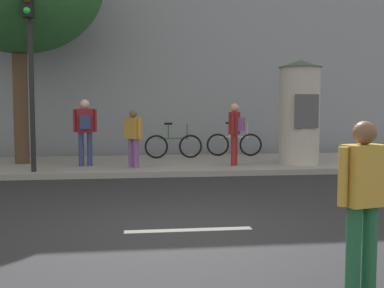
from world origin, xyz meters
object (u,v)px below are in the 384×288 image
Objects in this scene: poster_column at (299,112)px; pedestrian_in_dark_shirt at (235,129)px; pedestrian_tallest at (363,194)px; bicycle_leaning at (234,144)px; traffic_light at (30,48)px; pedestrian_in_light_jacket at (85,126)px; bicycle_upright at (173,146)px; pedestrian_near_pole at (133,134)px.

pedestrian_in_dark_shirt is at bearing -175.91° from poster_column.
pedestrian_tallest is 10.81m from bicycle_leaning.
traffic_light is 6.93m from bicycle_leaning.
bicycle_upright is (2.49, 1.64, -0.67)m from pedestrian_in_light_jacket.
bicycle_upright is (-3.32, 1.84, -1.05)m from poster_column.
pedestrian_tallest is 9.33m from pedestrian_in_light_jacket.
pedestrian_in_dark_shirt is at bearing 8.23° from traffic_light.
poster_column is (6.96, 0.87, -1.52)m from traffic_light.
traffic_light is 2.65× the size of pedestrian_in_dark_shirt.
pedestrian_in_light_jacket is at bearing -155.39° from bicycle_leaning.
poster_column reaches higher than bicycle_leaning.
pedestrian_in_light_jacket reaches higher than pedestrian_in_dark_shirt.
pedestrian_tallest is 0.91× the size of bicycle_upright.
pedestrian_in_dark_shirt is at bearing -4.79° from pedestrian_in_light_jacket.
pedestrian_in_light_jacket is 1.00× the size of bicycle_upright.
poster_column is 5.83m from pedestrian_in_light_jacket.
pedestrian_tallest is 10.38m from bicycle_upright.
poster_column is at bearing 73.97° from pedestrian_tallest.
poster_column reaches higher than pedestrian_in_dark_shirt.
pedestrian_near_pole is at bearing 13.68° from traffic_light.
pedestrian_in_light_jacket is at bearing 178.00° from poster_column.
bicycle_leaning is (1.11, 10.75, -0.39)m from pedestrian_tallest.
pedestrian_in_dark_shirt is 2.51m from bicycle_leaning.
pedestrian_in_light_jacket is at bearing -146.65° from bicycle_upright.
poster_column is 8.86m from pedestrian_tallest.
pedestrian_near_pole is (-2.10, 8.21, 0.10)m from pedestrian_tallest.
bicycle_upright is (3.64, 2.72, -2.57)m from traffic_light.
traffic_light is 9.12m from pedestrian_tallest.
pedestrian_tallest is 8.47m from pedestrian_near_pole.
traffic_light reaches higher than pedestrian_tallest.
bicycle_leaning is (0.50, 2.39, -0.60)m from pedestrian_in_dark_shirt.
pedestrian_in_dark_shirt reaches higher than pedestrian_near_pole.
pedestrian_in_dark_shirt is at bearing -101.73° from bicycle_leaning.
traffic_light reaches higher than poster_column.
bicycle_leaning is at bearing 24.61° from pedestrian_in_light_jacket.
pedestrian_near_pole is 2.72m from pedestrian_in_dark_shirt.
pedestrian_in_light_jacket is at bearing 175.21° from pedestrian_in_dark_shirt.
bicycle_leaning is at bearing 38.33° from pedestrian_near_pole.
bicycle_upright is at bearing 36.73° from traffic_light.
pedestrian_in_light_jacket is (-3.37, 8.70, 0.29)m from pedestrian_tallest.
pedestrian_in_light_jacket is 3.06m from bicycle_upright.
pedestrian_near_pole reaches higher than pedestrian_tallest.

